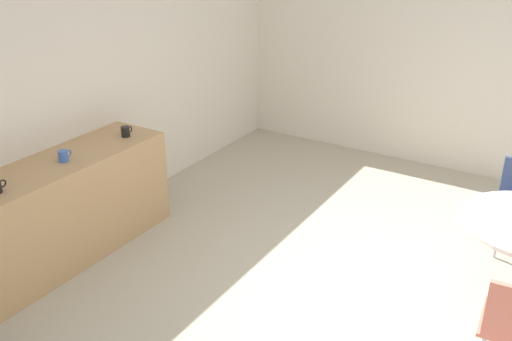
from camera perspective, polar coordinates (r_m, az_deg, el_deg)
ground_plane at (r=4.60m, az=12.68°, el=-13.39°), size 6.00×6.00×0.00m
wall_back at (r=5.55m, az=-16.58°, el=7.96°), size 6.00×0.10×2.60m
wall_side_right at (r=6.77m, az=22.59°, el=9.93°), size 0.10×6.00×2.60m
counter_block at (r=5.14m, az=-19.10°, el=-3.92°), size 2.11×0.60×0.90m
mug_white at (r=5.37m, az=-12.99°, el=3.85°), size 0.13×0.08×0.09m
mug_red at (r=4.96m, az=-18.81°, el=1.41°), size 0.13×0.08×0.09m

